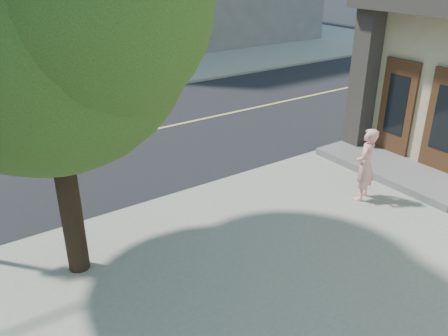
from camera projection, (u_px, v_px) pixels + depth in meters
sidewalk_ne at (144, 37)px, 31.99m from camera, size 29.00×25.00×0.12m
man_on_phone at (365, 165)px, 10.40m from camera, size 0.73×0.63×1.70m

